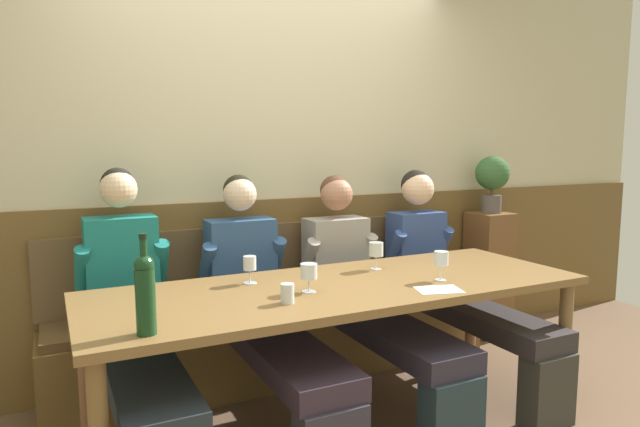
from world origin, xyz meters
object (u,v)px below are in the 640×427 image
(wine_glass_near_bucket, at_px, (309,273))
(person_left_seat, at_px, (133,316))
(wine_glass_center_rear, at_px, (441,259))
(wine_glass_mid_left, at_px, (376,251))
(person_center_left_seat, at_px, (265,305))
(wine_bottle_clear_water, at_px, (145,291))
(person_right_seat, at_px, (450,274))
(potted_plant, at_px, (492,178))
(wall_bench, at_px, (285,332))
(person_center_right_seat, at_px, (366,290))
(wine_glass_by_bottle, at_px, (250,265))
(dining_table, at_px, (342,299))
(water_tumbler_right, at_px, (287,293))

(wine_glass_near_bucket, bearing_deg, person_left_seat, 150.84)
(wine_glass_center_rear, xyz_separation_m, wine_glass_mid_left, (-0.16, 0.36, -0.01))
(wine_glass_center_rear, bearing_deg, wine_glass_mid_left, 114.51)
(person_center_left_seat, height_order, wine_bottle_clear_water, person_center_left_seat)
(person_center_left_seat, bearing_deg, wine_glass_mid_left, -12.21)
(wine_glass_near_bucket, height_order, wine_glass_mid_left, wine_glass_mid_left)
(wine_bottle_clear_water, xyz_separation_m, wine_glass_mid_left, (1.30, 0.52, -0.06))
(person_right_seat, xyz_separation_m, wine_glass_near_bucket, (-1.17, -0.41, 0.22))
(person_center_left_seat, xyz_separation_m, potted_plant, (1.96, 0.44, 0.59))
(wine_glass_mid_left, bearing_deg, wall_bench, 120.96)
(person_center_left_seat, distance_m, wine_bottle_clear_water, 1.00)
(wall_bench, height_order, person_center_right_seat, person_center_right_seat)
(wine_glass_center_rear, bearing_deg, wine_glass_near_bucket, 171.99)
(wine_glass_near_bucket, relative_size, potted_plant, 0.32)
(wine_bottle_clear_water, bearing_deg, person_center_left_seat, 42.86)
(person_center_right_seat, height_order, wine_bottle_clear_water, person_center_right_seat)
(wine_glass_by_bottle, distance_m, wine_glass_mid_left, 0.72)
(wine_bottle_clear_water, distance_m, wine_glass_by_bottle, 0.79)
(wall_bench, xyz_separation_m, wine_glass_mid_left, (0.32, -0.54, 0.58))
(wine_glass_by_bottle, bearing_deg, wall_bench, 52.37)
(wine_bottle_clear_water, height_order, wine_glass_near_bucket, wine_bottle_clear_water)
(dining_table, relative_size, wine_glass_center_rear, 16.46)
(person_center_right_seat, distance_m, wine_bottle_clear_water, 1.51)
(wall_bench, bearing_deg, dining_table, -90.00)
(dining_table, xyz_separation_m, wine_glass_near_bucket, (-0.21, -0.06, 0.17))
(person_right_seat, bearing_deg, wine_glass_mid_left, -166.78)
(wall_bench, bearing_deg, person_center_right_seat, -48.71)
(wine_glass_by_bottle, relative_size, water_tumbler_right, 1.59)
(dining_table, relative_size, wine_glass_mid_left, 16.33)
(dining_table, bearing_deg, person_right_seat, 19.82)
(wall_bench, xyz_separation_m, person_center_left_seat, (-0.28, -0.40, 0.32))
(person_center_left_seat, xyz_separation_m, person_center_right_seat, (0.63, 0.01, 0.00))
(person_left_seat, height_order, wine_bottle_clear_water, person_left_seat)
(person_center_left_seat, bearing_deg, dining_table, -49.20)
(dining_table, relative_size, water_tumbler_right, 28.46)
(person_center_left_seat, bearing_deg, wine_glass_near_bucket, -79.04)
(person_left_seat, bearing_deg, wine_bottle_clear_water, -93.30)
(wall_bench, height_order, wine_glass_center_rear, wall_bench)
(wine_glass_mid_left, bearing_deg, person_right_seat, 13.22)
(person_right_seat, xyz_separation_m, wine_bottle_clear_water, (-1.95, -0.67, 0.29))
(dining_table, xyz_separation_m, person_left_seat, (-0.94, 0.35, -0.05))
(wall_bench, bearing_deg, person_center_left_seat, -124.92)
(person_left_seat, xyz_separation_m, person_center_right_seat, (1.29, -0.01, -0.03))
(person_right_seat, height_order, wine_glass_near_bucket, person_right_seat)
(wine_glass_near_bucket, bearing_deg, potted_plant, 23.67)
(wall_bench, relative_size, person_right_seat, 2.07)
(wine_bottle_clear_water, height_order, wine_glass_by_bottle, wine_bottle_clear_water)
(person_center_left_seat, height_order, wine_glass_mid_left, person_center_left_seat)
(wall_bench, relative_size, potted_plant, 6.58)
(wine_glass_center_rear, bearing_deg, person_center_right_seat, 105.36)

